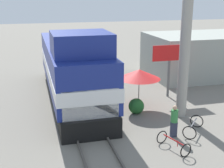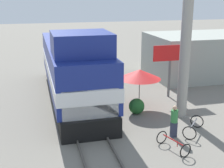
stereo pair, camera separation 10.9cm
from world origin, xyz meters
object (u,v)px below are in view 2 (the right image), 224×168
bicycle (193,127)px  bicycle_spare (173,143)px  billboard_sign (170,57)px  utility_pole (186,41)px  person_bystander (174,120)px  vendor_umbrella (140,74)px  locomotive (74,70)px

bicycle → bicycle_spare: bicycle is taller
billboard_sign → bicycle: (-1.22, -5.66, -2.36)m
utility_pole → person_bystander: utility_pole is taller
bicycle → vendor_umbrella: bearing=-29.7°
vendor_umbrella → person_bystander: 4.45m
vendor_umbrella → bicycle: 4.72m
locomotive → person_bystander: 7.77m
vendor_umbrella → billboard_sign: 3.08m
utility_pole → bicycle_spare: (-2.19, -3.63, -3.93)m
person_bystander → bicycle_spare: (-0.60, -1.24, -0.54)m
locomotive → bicycle_spare: bearing=-67.2°
billboard_sign → person_bystander: (-2.33, -5.77, -1.85)m
utility_pole → bicycle: bearing=-101.8°
vendor_umbrella → utility_pole: bearing=-45.1°
utility_pole → billboard_sign: utility_pole is taller
bicycle → bicycle_spare: 2.18m
billboard_sign → bicycle_spare: bearing=-112.7°
vendor_umbrella → bicycle_spare: size_ratio=1.51×
utility_pole → billboard_sign: size_ratio=2.42×
vendor_umbrella → person_bystander: vendor_umbrella is taller
utility_pole → vendor_umbrella: size_ratio=3.34×
billboard_sign → utility_pole: bearing=-102.4°
locomotive → bicycle_spare: (3.30, -7.85, -1.67)m
vendor_umbrella → billboard_sign: (2.61, 1.50, 0.61)m
locomotive → bicycle_spare: size_ratio=7.85×
locomotive → billboard_sign: (6.23, -0.85, 0.71)m
vendor_umbrella → billboard_sign: bearing=29.9°
billboard_sign → person_bystander: 6.49m
person_bystander → bicycle_spare: size_ratio=0.95×
locomotive → person_bystander: locomotive is taller
billboard_sign → bicycle: billboard_sign is taller
bicycle_spare → bicycle: bearing=20.3°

